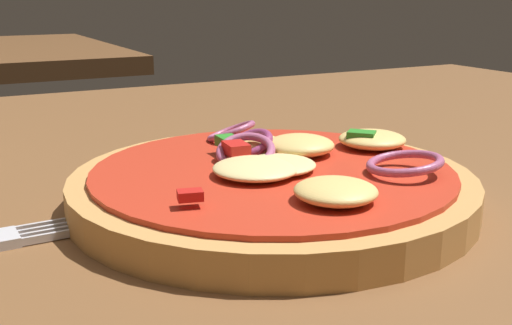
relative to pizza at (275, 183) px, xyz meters
The scene contains 2 objects.
dining_table 0.05m from the pizza, 147.60° to the left, with size 1.25×0.90×0.03m.
pizza is the anchor object (origin of this frame).
Camera 1 is at (-0.14, -0.32, 0.16)m, focal length 44.69 mm.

